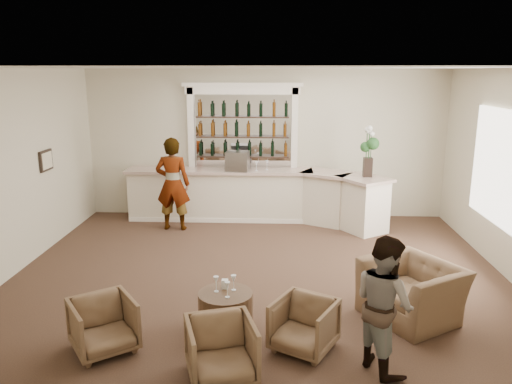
{
  "coord_description": "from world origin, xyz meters",
  "views": [
    {
      "loc": [
        0.31,
        -7.64,
        3.27
      ],
      "look_at": [
        -0.09,
        0.9,
        1.17
      ],
      "focal_mm": 35.0,
      "sensor_mm": 36.0,
      "label": 1
    }
  ],
  "objects_px": {
    "guest": "(384,303)",
    "armchair_far": "(412,291)",
    "armchair_right": "(304,325)",
    "flower_vase": "(369,148)",
    "armchair_left": "(104,325)",
    "espresso_machine": "(237,161)",
    "bar_counter": "(257,196)",
    "armchair_center": "(221,350)",
    "cocktail_table": "(226,311)",
    "sommelier": "(173,184)"
  },
  "relations": [
    {
      "from": "cocktail_table",
      "to": "guest",
      "type": "height_order",
      "value": "guest"
    },
    {
      "from": "bar_counter",
      "to": "armchair_center",
      "type": "xyz_separation_m",
      "value": [
        -0.12,
        -5.86,
        -0.24
      ]
    },
    {
      "from": "flower_vase",
      "to": "armchair_center",
      "type": "bearing_deg",
      "value": -114.34
    },
    {
      "from": "sommelier",
      "to": "flower_vase",
      "type": "distance_m",
      "value": 4.08
    },
    {
      "from": "cocktail_table",
      "to": "espresso_machine",
      "type": "height_order",
      "value": "espresso_machine"
    },
    {
      "from": "guest",
      "to": "espresso_machine",
      "type": "height_order",
      "value": "espresso_machine"
    },
    {
      "from": "armchair_far",
      "to": "espresso_machine",
      "type": "relative_size",
      "value": 2.44
    },
    {
      "from": "cocktail_table",
      "to": "armchair_left",
      "type": "xyz_separation_m",
      "value": [
        -1.39,
        -0.58,
        0.08
      ]
    },
    {
      "from": "espresso_machine",
      "to": "guest",
      "type": "bearing_deg",
      "value": -64.91
    },
    {
      "from": "armchair_center",
      "to": "armchair_far",
      "type": "relative_size",
      "value": 0.62
    },
    {
      "from": "sommelier",
      "to": "flower_vase",
      "type": "relative_size",
      "value": 1.88
    },
    {
      "from": "bar_counter",
      "to": "guest",
      "type": "relative_size",
      "value": 3.68
    },
    {
      "from": "armchair_right",
      "to": "espresso_machine",
      "type": "xyz_separation_m",
      "value": [
        -1.21,
        5.19,
        1.04
      ]
    },
    {
      "from": "guest",
      "to": "armchair_left",
      "type": "relative_size",
      "value": 2.17
    },
    {
      "from": "armchair_right",
      "to": "flower_vase",
      "type": "relative_size",
      "value": 0.67
    },
    {
      "from": "cocktail_table",
      "to": "armchair_left",
      "type": "bearing_deg",
      "value": -157.53
    },
    {
      "from": "guest",
      "to": "armchair_left",
      "type": "distance_m",
      "value": 3.27
    },
    {
      "from": "sommelier",
      "to": "flower_vase",
      "type": "height_order",
      "value": "flower_vase"
    },
    {
      "from": "bar_counter",
      "to": "guest",
      "type": "height_order",
      "value": "guest"
    },
    {
      "from": "bar_counter",
      "to": "armchair_far",
      "type": "xyz_separation_m",
      "value": [
        2.28,
        -4.36,
        -0.19
      ]
    },
    {
      "from": "bar_counter",
      "to": "armchair_left",
      "type": "bearing_deg",
      "value": -106.41
    },
    {
      "from": "bar_counter",
      "to": "armchair_right",
      "type": "relative_size",
      "value": 8.25
    },
    {
      "from": "armchair_far",
      "to": "flower_vase",
      "type": "height_order",
      "value": "flower_vase"
    },
    {
      "from": "bar_counter",
      "to": "cocktail_table",
      "type": "bearing_deg",
      "value": -92.26
    },
    {
      "from": "bar_counter",
      "to": "armchair_far",
      "type": "height_order",
      "value": "bar_counter"
    },
    {
      "from": "armchair_far",
      "to": "bar_counter",
      "type": "bearing_deg",
      "value": 174.95
    },
    {
      "from": "armchair_left",
      "to": "espresso_machine",
      "type": "distance_m",
      "value": 5.54
    },
    {
      "from": "armchair_right",
      "to": "espresso_machine",
      "type": "bearing_deg",
      "value": 131.56
    },
    {
      "from": "armchair_center",
      "to": "armchair_far",
      "type": "height_order",
      "value": "armchair_far"
    },
    {
      "from": "armchair_center",
      "to": "armchair_far",
      "type": "distance_m",
      "value": 2.83
    },
    {
      "from": "guest",
      "to": "armchair_left",
      "type": "bearing_deg",
      "value": 60.74
    },
    {
      "from": "armchair_center",
      "to": "guest",
      "type": "bearing_deg",
      "value": -7.69
    },
    {
      "from": "armchair_left",
      "to": "armchair_right",
      "type": "bearing_deg",
      "value": -32.58
    },
    {
      "from": "sommelier",
      "to": "armchair_far",
      "type": "relative_size",
      "value": 1.65
    },
    {
      "from": "armchair_center",
      "to": "espresso_machine",
      "type": "xyz_separation_m",
      "value": [
        -0.3,
        5.8,
        1.02
      ]
    },
    {
      "from": "guest",
      "to": "espresso_machine",
      "type": "xyz_separation_m",
      "value": [
        -2.07,
        5.51,
        0.58
      ]
    },
    {
      "from": "armchair_far",
      "to": "armchair_left",
      "type": "bearing_deg",
      "value": -108.05
    },
    {
      "from": "cocktail_table",
      "to": "armchair_center",
      "type": "distance_m",
      "value": 1.07
    },
    {
      "from": "armchair_center",
      "to": "armchair_right",
      "type": "xyz_separation_m",
      "value": [
        0.92,
        0.62,
        -0.02
      ]
    },
    {
      "from": "armchair_right",
      "to": "flower_vase",
      "type": "xyz_separation_m",
      "value": [
        1.5,
        4.72,
        1.41
      ]
    },
    {
      "from": "armchair_left",
      "to": "flower_vase",
      "type": "height_order",
      "value": "flower_vase"
    },
    {
      "from": "guest",
      "to": "armchair_far",
      "type": "height_order",
      "value": "guest"
    },
    {
      "from": "armchair_left",
      "to": "armchair_far",
      "type": "distance_m",
      "value": 3.99
    },
    {
      "from": "sommelier",
      "to": "flower_vase",
      "type": "xyz_separation_m",
      "value": [
        4.0,
        0.15,
        0.75
      ]
    },
    {
      "from": "flower_vase",
      "to": "guest",
      "type": "bearing_deg",
      "value": -97.27
    },
    {
      "from": "cocktail_table",
      "to": "armchair_left",
      "type": "relative_size",
      "value": 0.98
    },
    {
      "from": "guest",
      "to": "flower_vase",
      "type": "height_order",
      "value": "flower_vase"
    },
    {
      "from": "armchair_center",
      "to": "armchair_left",
      "type": "bearing_deg",
      "value": 144.27
    },
    {
      "from": "bar_counter",
      "to": "espresso_machine",
      "type": "xyz_separation_m",
      "value": [
        -0.42,
        -0.05,
        0.78
      ]
    },
    {
      "from": "cocktail_table",
      "to": "armchair_left",
      "type": "distance_m",
      "value": 1.51
    }
  ]
}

